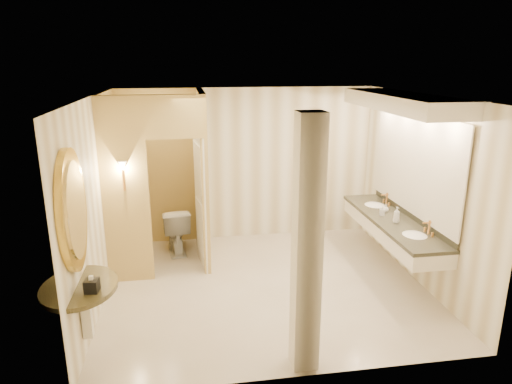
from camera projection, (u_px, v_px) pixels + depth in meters
The scene contains 16 objects.
floor at pixel (265, 285), 6.62m from camera, with size 4.50×4.50×0.00m, color beige.
ceiling at pixel (267, 96), 5.86m from camera, with size 4.50×4.50×0.00m, color white.
wall_back at pixel (246, 165), 8.13m from camera, with size 4.50×0.02×2.70m, color white.
wall_front at pixel (303, 256), 4.34m from camera, with size 4.50×0.02×2.70m, color white.
wall_left at pixel (95, 204), 5.90m from camera, with size 0.02×4.00×2.70m, color white.
wall_right at pixel (419, 190), 6.57m from camera, with size 0.02×4.00×2.70m, color white.
toilet_closet at pixel (184, 179), 6.98m from camera, with size 1.50×1.55×2.70m.
wall_sconce at pixel (123, 167), 6.25m from camera, with size 0.14×0.14×0.42m.
vanity at pixel (399, 169), 6.59m from camera, with size 0.75×2.68×2.09m.
console_shelf at pixel (76, 244), 4.66m from camera, with size 0.98×0.98×1.94m.
pillar at pixel (307, 248), 4.54m from camera, with size 0.27×0.27×2.70m, color white.
tissue_box at pixel (92, 286), 4.64m from camera, with size 0.13×0.13×0.13m, color black.
toilet at pixel (175, 229), 7.69m from camera, with size 0.44×0.78×0.80m, color white.
soap_bottle_a at pixel (382, 211), 6.91m from camera, with size 0.07×0.07×0.15m, color beige.
soap_bottle_b at pixel (386, 208), 7.06m from camera, with size 0.09×0.09×0.12m, color silver.
soap_bottle_c at pixel (397, 215), 6.59m from camera, with size 0.09×0.09×0.24m, color #C6B28C.
Camera 1 is at (-1.06, -5.88, 3.15)m, focal length 32.00 mm.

